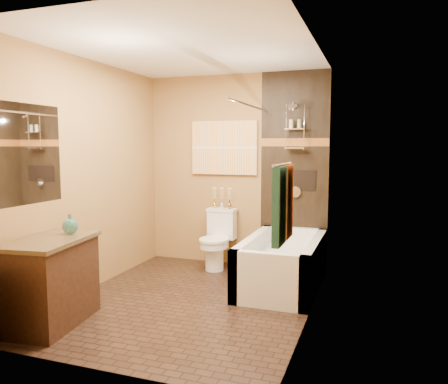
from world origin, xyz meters
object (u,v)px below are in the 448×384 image
at_px(sunset_painting, 224,148).
at_px(vanity, 50,281).
at_px(toilet, 218,239).
at_px(bathtub, 283,267).

distance_m(sunset_painting, vanity, 2.80).
height_order(toilet, vanity, vanity).
height_order(bathtub, vanity, vanity).
relative_size(bathtub, toilet, 1.99).
bearing_deg(vanity, bathtub, 37.40).
height_order(sunset_painting, bathtub, sunset_painting).
bearing_deg(sunset_painting, vanity, -107.63).
height_order(sunset_painting, vanity, sunset_painting).
relative_size(sunset_painting, bathtub, 0.60).
xyz_separation_m(sunset_painting, toilet, (0.00, -0.25, -1.17)).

